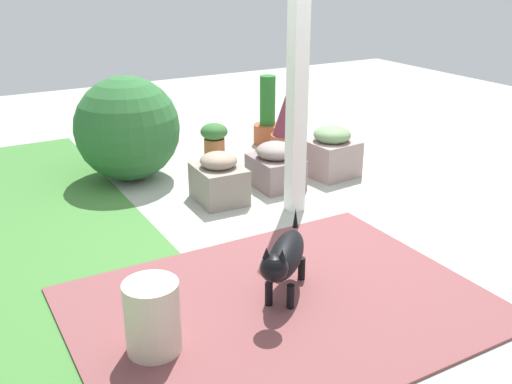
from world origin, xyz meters
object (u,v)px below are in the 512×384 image
at_px(stone_planter_nearest, 331,153).
at_px(terracotta_pot_spiky, 286,126).
at_px(stone_planter_near, 275,166).
at_px(terracotta_pot_tall, 267,120).
at_px(ceramic_urn, 153,318).
at_px(porch_pillar, 297,83).
at_px(dog, 285,258).
at_px(stone_planter_mid, 219,179).
at_px(terracotta_pot_broad, 214,139).
at_px(round_shrub, 127,129).

relative_size(stone_planter_nearest, terracotta_pot_spiky, 0.70).
distance_m(stone_planter_near, terracotta_pot_tall, 1.33).
distance_m(stone_planter_nearest, ceramic_urn, 3.01).
xyz_separation_m(porch_pillar, stone_planter_near, (0.54, -0.15, -0.86)).
distance_m(terracotta_pot_spiky, dog, 2.78).
bearing_deg(stone_planter_near, porch_pillar, 164.72).
relative_size(stone_planter_near, ceramic_urn, 1.17).
height_order(porch_pillar, stone_planter_nearest, porch_pillar).
xyz_separation_m(porch_pillar, terracotta_pot_spiky, (1.23, -0.69, -0.73)).
relative_size(stone_planter_nearest, stone_planter_mid, 1.01).
bearing_deg(terracotta_pot_broad, porch_pillar, 179.69).
height_order(round_shrub, terracotta_pot_spiky, round_shrub).
bearing_deg(terracotta_pot_tall, stone_planter_nearest, 179.93).
xyz_separation_m(porch_pillar, terracotta_pot_tall, (1.72, -0.76, -0.78)).
height_order(stone_planter_mid, terracotta_pot_tall, terracotta_pot_tall).
height_order(stone_planter_mid, round_shrub, round_shrub).
height_order(porch_pillar, terracotta_pot_broad, porch_pillar).
height_order(stone_planter_near, terracotta_pot_tall, terracotta_pot_tall).
bearing_deg(round_shrub, terracotta_pot_tall, -79.27).
xyz_separation_m(terracotta_pot_spiky, ceramic_urn, (-2.46, 2.37, -0.12)).
bearing_deg(stone_planter_near, ceramic_urn, 134.16).
bearing_deg(stone_planter_mid, porch_pillar, -136.33).
distance_m(terracotta_pot_broad, dog, 2.76).
relative_size(stone_planter_mid, terracotta_pot_spiky, 0.69).
relative_size(stone_planter_near, terracotta_pot_broad, 1.27).
bearing_deg(ceramic_urn, stone_planter_nearest, -54.14).
height_order(terracotta_pot_broad, terracotta_pot_spiky, terracotta_pot_spiky).
relative_size(terracotta_pot_spiky, ceramic_urn, 1.66).
height_order(stone_planter_near, stone_planter_mid, stone_planter_mid).
distance_m(porch_pillar, stone_planter_nearest, 1.24).
distance_m(terracotta_pot_broad, ceramic_urn, 3.22).
bearing_deg(terracotta_pot_tall, round_shrub, 100.73).
bearing_deg(stone_planter_near, dog, 150.17).
height_order(porch_pillar, ceramic_urn, porch_pillar).
xyz_separation_m(stone_planter_near, ceramic_urn, (-1.77, 1.83, 0.01)).
height_order(terracotta_pot_tall, ceramic_urn, terracotta_pot_tall).
bearing_deg(round_shrub, porch_pillar, -146.50).
xyz_separation_m(stone_planter_nearest, terracotta_pot_broad, (0.99, 0.75, -0.01)).
bearing_deg(stone_planter_mid, terracotta_pot_spiky, -56.71).
bearing_deg(stone_planter_nearest, ceramic_urn, 125.86).
bearing_deg(dog, round_shrub, 2.81).
distance_m(stone_planter_nearest, stone_planter_mid, 1.21).
xyz_separation_m(stone_planter_near, terracotta_pot_tall, (1.18, -0.61, 0.08)).
height_order(porch_pillar, terracotta_pot_tall, porch_pillar).
distance_m(porch_pillar, terracotta_pot_tall, 2.04).
bearing_deg(ceramic_urn, porch_pillar, -53.73).
xyz_separation_m(terracotta_pot_broad, terracotta_pot_tall, (0.20, -0.75, 0.06)).
xyz_separation_m(stone_planter_nearest, terracotta_pot_tall, (1.19, -0.00, 0.05)).
bearing_deg(terracotta_pot_tall, ceramic_urn, 140.41).
bearing_deg(terracotta_pot_broad, stone_planter_near, -171.83).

